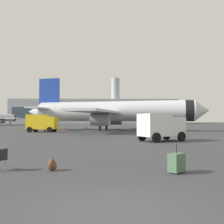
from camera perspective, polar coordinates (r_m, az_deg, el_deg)
The scene contains 12 objects.
ground_plane at distance 5.96m, azimuth 0.02°, elevation -21.62°, with size 400.00×400.00×0.00m, color #38383D.
airplane_at_gate at distance 48.59m, azimuth 0.04°, elevation 0.14°, with size 35.38×32.20×10.50m.
service_truck at distance 43.49m, azimuth -15.53°, elevation -2.27°, with size 5.03×3.01×2.90m.
cargo_van at distance 24.52m, azimuth 11.01°, elevation -3.09°, with size 4.81×3.98×2.60m.
safety_cone_near at distance 44.48m, azimuth -14.86°, elevation -3.92°, with size 0.44×0.44×0.65m.
safety_cone_mid at distance 45.41m, azimuth -16.53°, elevation -3.81°, with size 0.44×0.44×0.74m.
safety_cone_far at distance 56.54m, azimuth -5.70°, elevation -3.44°, with size 0.44×0.44×0.78m.
safety_cone_outer at distance 49.34m, azimuth -10.61°, elevation -3.65°, with size 0.44×0.44×0.79m.
rolling_suitcase at distance 10.14m, azimuth 14.34°, elevation -10.99°, with size 0.74×0.73×1.10m.
traveller_backpack at distance 10.56m, azimuth -13.35°, elevation -11.49°, with size 0.36×0.40×0.48m.
gate_chair at distance 11.19m, azimuth -23.93°, elevation -9.46°, with size 0.63×0.63×0.86m.
terminal_building at distance 135.64m, azimuth -3.88°, elevation 0.04°, with size 84.29×22.36×24.44m.
Camera 1 is at (-0.07, -5.60, 2.02)m, focal length 40.57 mm.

